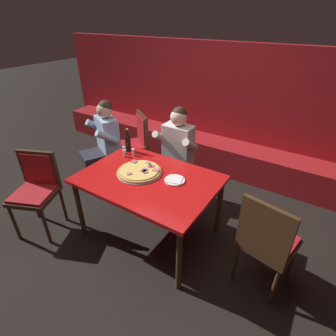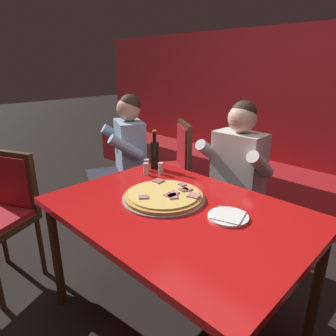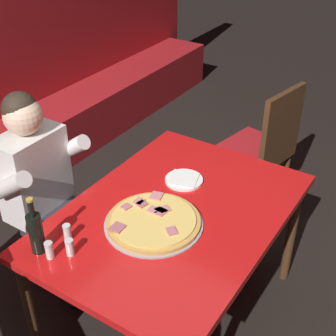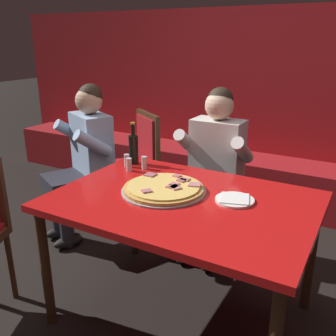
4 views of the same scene
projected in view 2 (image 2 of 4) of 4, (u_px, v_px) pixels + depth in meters
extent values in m
plane|color=black|center=(176.00, 318.00, 1.90)|extent=(24.00, 24.00, 0.00)
cube|color=#A3191E|center=(324.00, 123.00, 3.04)|extent=(6.80, 0.16, 1.90)
cube|color=#A3191E|center=(301.00, 197.00, 3.07)|extent=(6.46, 0.48, 0.46)
cylinder|color=#422816|center=(56.00, 255.00, 1.91)|extent=(0.06, 0.06, 0.74)
cylinder|color=#422816|center=(157.00, 210.00, 2.50)|extent=(0.06, 0.06, 0.74)
cylinder|color=#422816|center=(317.00, 287.00, 1.64)|extent=(0.06, 0.06, 0.74)
cube|color=red|center=(178.00, 211.00, 1.65)|extent=(1.41, 1.00, 0.04)
cylinder|color=#9E9EA3|center=(164.00, 198.00, 1.75)|extent=(0.48, 0.48, 0.01)
cylinder|color=#C69347|center=(164.00, 196.00, 1.75)|extent=(0.46, 0.46, 0.02)
cylinder|color=#E5BC5B|center=(164.00, 194.00, 1.74)|extent=(0.41, 0.41, 0.01)
cube|color=#C6757A|center=(174.00, 195.00, 1.70)|extent=(0.04, 0.04, 0.01)
cube|color=#B76670|center=(170.00, 195.00, 1.70)|extent=(0.06, 0.05, 0.01)
cube|color=#C6757A|center=(173.00, 197.00, 1.68)|extent=(0.07, 0.07, 0.01)
cube|color=#A85B66|center=(184.00, 190.00, 1.77)|extent=(0.06, 0.06, 0.01)
cube|color=#C6757A|center=(174.00, 193.00, 1.73)|extent=(0.05, 0.05, 0.01)
cube|color=#C6757A|center=(188.00, 189.00, 1.78)|extent=(0.05, 0.05, 0.01)
cube|color=#B76670|center=(143.00, 197.00, 1.68)|extent=(0.07, 0.07, 0.01)
cube|color=#B76670|center=(182.00, 184.00, 1.85)|extent=(0.05, 0.05, 0.01)
cube|color=#C6757A|center=(194.00, 196.00, 1.69)|extent=(0.08, 0.08, 0.01)
cube|color=#A85B66|center=(158.00, 181.00, 1.91)|extent=(0.07, 0.06, 0.01)
cylinder|color=white|center=(228.00, 217.00, 1.53)|extent=(0.21, 0.21, 0.01)
cube|color=white|center=(228.00, 215.00, 1.53)|extent=(0.19, 0.19, 0.01)
cylinder|color=black|center=(155.00, 156.00, 2.23)|extent=(0.07, 0.07, 0.20)
cylinder|color=black|center=(154.00, 137.00, 2.18)|extent=(0.03, 0.03, 0.08)
cylinder|color=#B29933|center=(154.00, 131.00, 2.17)|extent=(0.03, 0.03, 0.01)
cylinder|color=silver|center=(147.00, 166.00, 2.20)|extent=(0.04, 0.04, 0.07)
cylinder|color=silver|center=(147.00, 168.00, 2.21)|extent=(0.03, 0.03, 0.04)
cylinder|color=silver|center=(147.00, 160.00, 2.19)|extent=(0.04, 0.04, 0.01)
cylinder|color=silver|center=(161.00, 169.00, 2.13)|extent=(0.04, 0.04, 0.07)
cylinder|color=#B23323|center=(161.00, 171.00, 2.13)|extent=(0.03, 0.03, 0.04)
cylinder|color=silver|center=(161.00, 164.00, 2.11)|extent=(0.04, 0.04, 0.01)
cylinder|color=silver|center=(146.00, 170.00, 2.12)|extent=(0.04, 0.04, 0.07)
cylinder|color=#516B33|center=(146.00, 172.00, 2.13)|extent=(0.03, 0.03, 0.04)
cylinder|color=silver|center=(146.00, 164.00, 2.11)|extent=(0.04, 0.04, 0.01)
ellipsoid|color=black|center=(200.00, 257.00, 2.41)|extent=(0.11, 0.24, 0.09)
ellipsoid|color=black|center=(221.00, 269.00, 2.28)|extent=(0.11, 0.24, 0.09)
cylinder|color=#282833|center=(201.00, 238.00, 2.35)|extent=(0.11, 0.11, 0.43)
cylinder|color=#282833|center=(222.00, 248.00, 2.22)|extent=(0.11, 0.11, 0.43)
cube|color=#282833|center=(221.00, 205.00, 2.26)|extent=(0.34, 0.40, 0.12)
cube|color=silver|center=(238.00, 166.00, 2.30)|extent=(0.38, 0.22, 0.52)
cylinder|color=silver|center=(210.00, 152.00, 2.37)|extent=(0.09, 0.30, 0.25)
cylinder|color=silver|center=(260.00, 165.00, 2.08)|extent=(0.09, 0.30, 0.25)
sphere|color=beige|center=(242.00, 118.00, 2.18)|extent=(0.21, 0.21, 0.21)
sphere|color=#2D2319|center=(244.00, 113.00, 2.18)|extent=(0.19, 0.19, 0.19)
cylinder|color=#422816|center=(3.00, 237.00, 2.36)|extent=(0.04, 0.04, 0.47)
cylinder|color=#422816|center=(41.00, 247.00, 2.23)|extent=(0.04, 0.04, 0.47)
cube|color=#422816|center=(11.00, 180.00, 2.14)|extent=(0.42, 0.21, 0.44)
cube|color=#A3191E|center=(8.00, 181.00, 2.11)|extent=(0.34, 0.17, 0.37)
cylinder|color=#422816|center=(144.00, 190.00, 3.25)|extent=(0.04, 0.04, 0.45)
cylinder|color=#422816|center=(149.00, 205.00, 2.90)|extent=(0.04, 0.04, 0.45)
cylinder|color=#422816|center=(179.00, 187.00, 3.31)|extent=(0.04, 0.04, 0.45)
cylinder|color=#422816|center=(187.00, 202.00, 2.96)|extent=(0.04, 0.04, 0.45)
cube|color=#422816|center=(165.00, 173.00, 3.02)|extent=(0.61, 0.61, 0.05)
cube|color=#A3191E|center=(165.00, 169.00, 3.01)|extent=(0.56, 0.56, 0.03)
cube|color=#422816|center=(184.00, 147.00, 2.97)|extent=(0.38, 0.28, 0.48)
cube|color=#A3191E|center=(182.00, 147.00, 2.96)|extent=(0.31, 0.23, 0.40)
ellipsoid|color=black|center=(102.00, 220.00, 2.99)|extent=(0.21, 0.26, 0.09)
ellipsoid|color=black|center=(104.00, 230.00, 2.81)|extent=(0.21, 0.26, 0.09)
cylinder|color=#282833|center=(100.00, 203.00, 2.93)|extent=(0.11, 0.11, 0.43)
cylinder|color=#282833|center=(103.00, 212.00, 2.75)|extent=(0.11, 0.11, 0.43)
cube|color=#282833|center=(110.00, 179.00, 2.78)|extent=(0.48, 0.51, 0.12)
cube|color=#9EBCE0|center=(130.00, 149.00, 2.75)|extent=(0.44, 0.37, 0.52)
cylinder|color=#9EBCE0|center=(117.00, 136.00, 2.90)|extent=(0.21, 0.31, 0.25)
cylinder|color=#9EBCE0|center=(126.00, 147.00, 2.50)|extent=(0.21, 0.31, 0.25)
sphere|color=#D6A884|center=(128.00, 109.00, 2.63)|extent=(0.21, 0.21, 0.21)
sphere|color=#2D2319|center=(130.00, 105.00, 2.62)|extent=(0.19, 0.19, 0.19)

